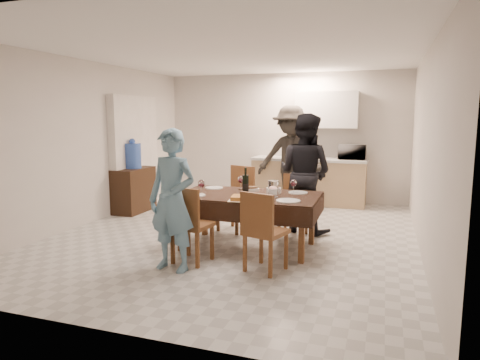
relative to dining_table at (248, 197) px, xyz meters
The scene contains 33 objects.
floor 0.91m from the dining_table, 125.22° to the left, with size 5.00×6.00×0.02m, color beige.
ceiling 2.01m from the dining_table, 125.22° to the left, with size 5.00×6.00×0.02m, color white.
wall_back 3.57m from the dining_table, 95.71° to the left, with size 5.00×0.02×2.60m, color beige.
wall_front 2.60m from the dining_table, 97.95° to the right, with size 5.00×0.02×2.60m, color beige.
wall_left 2.96m from the dining_table, behind, with size 0.02×6.00×2.60m, color beige.
wall_right 2.29m from the dining_table, 12.97° to the left, with size 0.02×6.00×2.60m, color beige.
stub_partition 3.27m from the dining_table, 148.53° to the left, with size 0.15×1.40×2.10m, color silver.
kitchen_base_cabinet 3.20m from the dining_table, 85.49° to the left, with size 2.20×0.60×0.86m, color tan.
kitchen_worktop 3.19m from the dining_table, 85.49° to the left, with size 2.24×0.64×0.05m, color #BABBB6.
upper_cabinet 3.56m from the dining_table, 80.58° to the left, with size 1.20×0.34×0.70m, color white.
dining_table is the anchor object (origin of this frame).
chair_near_left 0.96m from the dining_table, 118.26° to the right, with size 0.47×0.47×0.50m.
chair_near_right 0.96m from the dining_table, 61.72° to the right, with size 0.52×0.52×0.49m.
chair_far_left 0.80m from the dining_table, 124.38° to the left, with size 0.56×0.57×0.53m.
chair_far_right 0.82m from the dining_table, 55.97° to the left, with size 0.42×0.42×0.48m.
console 3.00m from the dining_table, 151.82° to the left, with size 0.43×0.86×0.80m, color black.
water_jug 3.00m from the dining_table, 151.82° to the left, with size 0.30×0.30×0.45m, color blue.
wine_bottle 0.22m from the dining_table, 135.00° to the left, with size 0.09×0.09×0.35m, color black, non-canonical shape.
water_pitcher 0.38m from the dining_table, ahead, with size 0.13×0.13×0.20m, color white.
savoury_tart 0.40m from the dining_table, 75.26° to the right, with size 0.41×0.31×0.05m, color #B88836.
salad_bowl 0.36m from the dining_table, 30.96° to the left, with size 0.19×0.19×0.08m, color white.
mushroom_dish 0.29m from the dining_table, 100.12° to the left, with size 0.21×0.21×0.04m, color white.
wine_glass_a 0.62m from the dining_table, 155.56° to the right, with size 0.09×0.09×0.20m, color white, non-canonical shape.
wine_glass_b 0.62m from the dining_table, 24.44° to the left, with size 0.09×0.09×0.19m, color white, non-canonical shape.
wine_glass_c 0.38m from the dining_table, 123.69° to the left, with size 0.09×0.09×0.20m, color white, non-canonical shape.
plate_near_left 0.67m from the dining_table, 153.43° to the right, with size 0.23×0.23×0.01m, color white.
plate_near_right 0.67m from the dining_table, 26.57° to the right, with size 0.29×0.29×0.02m, color white.
plate_far_left 0.67m from the dining_table, 153.43° to the left, with size 0.25×0.25×0.01m, color white.
plate_far_right 0.67m from the dining_table, 26.57° to the left, with size 0.25×0.25×0.01m, color white.
microwave 3.37m from the dining_table, 71.37° to the left, with size 0.50×0.34×0.28m, color white.
person_near 1.19m from the dining_table, 117.65° to the right, with size 0.58×0.38×1.59m, color #6290A9.
person_far 1.20m from the dining_table, 62.35° to the left, with size 0.86×0.67×1.77m, color black.
person_kitchen 2.74m from the dining_table, 90.58° to the left, with size 1.25×0.72×1.93m, color black.
Camera 1 is at (2.02, -5.72, 1.71)m, focal length 32.00 mm.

